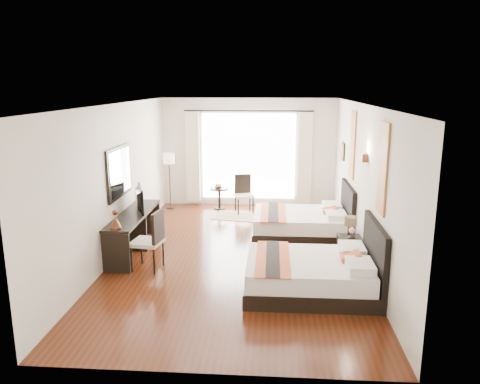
# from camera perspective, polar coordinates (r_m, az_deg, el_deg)

# --- Properties ---
(floor) EXTENTS (4.50, 7.50, 0.01)m
(floor) POSITION_cam_1_polar(r_m,az_deg,el_deg) (8.93, -0.27, -7.64)
(floor) COLOR #3D1A0B
(floor) RESTS_ON ground
(ceiling) EXTENTS (4.50, 7.50, 0.02)m
(ceiling) POSITION_cam_1_polar(r_m,az_deg,el_deg) (8.36, -0.29, 10.59)
(ceiling) COLOR white
(ceiling) RESTS_ON wall_headboard
(wall_headboard) EXTENTS (0.01, 7.50, 2.80)m
(wall_headboard) POSITION_cam_1_polar(r_m,az_deg,el_deg) (8.66, 14.70, 0.97)
(wall_headboard) COLOR silver
(wall_headboard) RESTS_ON floor
(wall_desk) EXTENTS (0.01, 7.50, 2.80)m
(wall_desk) POSITION_cam_1_polar(r_m,az_deg,el_deg) (8.98, -14.72, 1.39)
(wall_desk) COLOR silver
(wall_desk) RESTS_ON floor
(wall_window) EXTENTS (4.50, 0.01, 2.80)m
(wall_window) POSITION_cam_1_polar(r_m,az_deg,el_deg) (12.21, 1.05, 4.83)
(wall_window) COLOR silver
(wall_window) RESTS_ON floor
(wall_entry) EXTENTS (4.50, 0.01, 2.80)m
(wall_entry) POSITION_cam_1_polar(r_m,az_deg,el_deg) (4.95, -3.58, -7.71)
(wall_entry) COLOR silver
(wall_entry) RESTS_ON floor
(window_glass) EXTENTS (2.40, 0.02, 2.20)m
(window_glass) POSITION_cam_1_polar(r_m,az_deg,el_deg) (12.21, 1.04, 4.35)
(window_glass) COLOR white
(window_glass) RESTS_ON wall_window
(sheer_curtain) EXTENTS (2.30, 0.02, 2.10)m
(sheer_curtain) POSITION_cam_1_polar(r_m,az_deg,el_deg) (12.15, 1.03, 4.31)
(sheer_curtain) COLOR white
(sheer_curtain) RESTS_ON wall_window
(drape_left) EXTENTS (0.35, 0.14, 2.35)m
(drape_left) POSITION_cam_1_polar(r_m,az_deg,el_deg) (12.28, -5.77, 4.24)
(drape_left) COLOR beige
(drape_left) RESTS_ON floor
(drape_right) EXTENTS (0.35, 0.14, 2.35)m
(drape_right) POSITION_cam_1_polar(r_m,az_deg,el_deg) (12.13, 7.89, 4.07)
(drape_right) COLOR beige
(drape_right) RESTS_ON floor
(art_panel_near) EXTENTS (0.03, 0.50, 1.35)m
(art_panel_near) POSITION_cam_1_polar(r_m,az_deg,el_deg) (7.10, 17.02, 2.75)
(art_panel_near) COLOR maroon
(art_panel_near) RESTS_ON wall_headboard
(art_panel_far) EXTENTS (0.03, 0.50, 1.35)m
(art_panel_far) POSITION_cam_1_polar(r_m,az_deg,el_deg) (9.70, 13.57, 5.59)
(art_panel_far) COLOR maroon
(art_panel_far) RESTS_ON wall_headboard
(wall_sconce) EXTENTS (0.10, 0.14, 0.14)m
(wall_sconce) POSITION_cam_1_polar(r_m,az_deg,el_deg) (8.25, 14.93, 4.04)
(wall_sconce) COLOR #482719
(wall_sconce) RESTS_ON wall_headboard
(mirror_frame) EXTENTS (0.04, 1.25, 0.95)m
(mirror_frame) POSITION_cam_1_polar(r_m,az_deg,el_deg) (8.98, -14.54, 2.38)
(mirror_frame) COLOR black
(mirror_frame) RESTS_ON wall_desk
(mirror_glass) EXTENTS (0.01, 1.12, 0.82)m
(mirror_glass) POSITION_cam_1_polar(r_m,az_deg,el_deg) (8.98, -14.39, 2.38)
(mirror_glass) COLOR white
(mirror_glass) RESTS_ON mirror_frame
(bed_near) EXTENTS (2.01, 1.56, 1.13)m
(bed_near) POSITION_cam_1_polar(r_m,az_deg,el_deg) (7.42, 9.04, -9.76)
(bed_near) COLOR black
(bed_near) RESTS_ON floor
(bed_far) EXTENTS (2.00, 1.56, 1.13)m
(bed_far) POSITION_cam_1_polar(r_m,az_deg,el_deg) (9.94, 7.77, -3.77)
(bed_far) COLOR black
(bed_far) RESTS_ON floor
(nightstand) EXTENTS (0.41, 0.51, 0.49)m
(nightstand) POSITION_cam_1_polar(r_m,az_deg,el_deg) (8.63, 13.19, -6.98)
(nightstand) COLOR black
(nightstand) RESTS_ON floor
(table_lamp) EXTENTS (0.22, 0.22, 0.35)m
(table_lamp) POSITION_cam_1_polar(r_m,az_deg,el_deg) (8.58, 13.33, -3.64)
(table_lamp) COLOR black
(table_lamp) RESTS_ON nightstand
(vase) EXTENTS (0.14, 0.14, 0.13)m
(vase) POSITION_cam_1_polar(r_m,az_deg,el_deg) (8.38, 13.44, -5.28)
(vase) COLOR black
(vase) RESTS_ON nightstand
(console_desk) EXTENTS (0.50, 2.20, 0.76)m
(console_desk) POSITION_cam_1_polar(r_m,az_deg,el_deg) (9.20, -12.76, -4.82)
(console_desk) COLOR black
(console_desk) RESTS_ON floor
(television) EXTENTS (0.39, 0.82, 0.48)m
(television) POSITION_cam_1_polar(r_m,az_deg,el_deg) (9.18, -12.54, -0.84)
(television) COLOR black
(television) RESTS_ON console_desk
(bronze_figurine) EXTENTS (0.20, 0.20, 0.30)m
(bronze_figurine) POSITION_cam_1_polar(r_m,az_deg,el_deg) (8.14, -14.94, -3.42)
(bronze_figurine) COLOR #482719
(bronze_figurine) RESTS_ON console_desk
(desk_chair) EXTENTS (0.55, 0.55, 1.05)m
(desk_chair) POSITION_cam_1_polar(r_m,az_deg,el_deg) (8.30, -11.08, -7.13)
(desk_chair) COLOR #BDAC91
(desk_chair) RESTS_ON floor
(floor_lamp) EXTENTS (0.29, 0.29, 1.43)m
(floor_lamp) POSITION_cam_1_polar(r_m,az_deg,el_deg) (12.04, -8.65, 3.60)
(floor_lamp) COLOR black
(floor_lamp) RESTS_ON floor
(side_table) EXTENTS (0.47, 0.47, 0.55)m
(side_table) POSITION_cam_1_polar(r_m,az_deg,el_deg) (12.03, -2.51, -0.78)
(side_table) COLOR black
(side_table) RESTS_ON floor
(fruit_bowl) EXTENTS (0.26, 0.26, 0.05)m
(fruit_bowl) POSITION_cam_1_polar(r_m,az_deg,el_deg) (11.97, -2.68, 0.61)
(fruit_bowl) COLOR #402916
(fruit_bowl) RESTS_ON side_table
(window_chair) EXTENTS (0.54, 0.54, 0.95)m
(window_chair) POSITION_cam_1_polar(r_m,az_deg,el_deg) (11.65, 0.49, -1.15)
(window_chair) COLOR #BDAC91
(window_chair) RESTS_ON floor
(jute_rug) EXTENTS (1.32, 1.01, 0.01)m
(jute_rug) POSITION_cam_1_polar(r_m,az_deg,el_deg) (11.38, -0.10, -2.98)
(jute_rug) COLOR tan
(jute_rug) RESTS_ON floor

